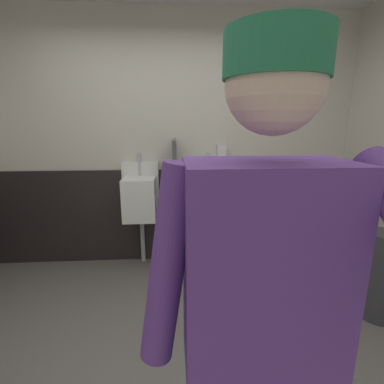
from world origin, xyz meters
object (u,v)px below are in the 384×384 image
at_px(urinal_middle, 209,197).
at_px(trash_bin, 381,276).
at_px(urinal_left, 140,198).
at_px(person, 261,313).
at_px(soap_dispenser, 222,153).

bearing_deg(urinal_middle, trash_bin, -38.86).
height_order(urinal_left, trash_bin, urinal_left).
distance_m(urinal_middle, trash_bin, 1.69).
distance_m(person, soap_dispenser, 2.46).
xyz_separation_m(urinal_left, urinal_middle, (0.75, 0.00, 0.00)).
bearing_deg(urinal_left, person, -75.57).
xyz_separation_m(person, trash_bin, (1.43, 1.29, -0.68)).
xyz_separation_m(urinal_left, soap_dispenser, (0.89, 0.12, 0.46)).
xyz_separation_m(person, soap_dispenser, (0.30, 2.44, 0.19)).
bearing_deg(trash_bin, urinal_middle, 141.14).
xyz_separation_m(urinal_left, trash_bin, (2.02, -1.03, -0.41)).
bearing_deg(urinal_middle, soap_dispenser, 39.55).
bearing_deg(trash_bin, person, -137.89).
bearing_deg(urinal_left, soap_dispenser, 7.60).
relative_size(person, soap_dispenser, 9.79).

